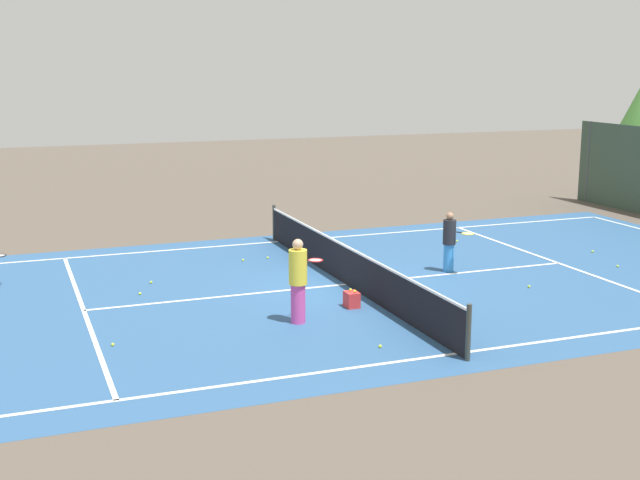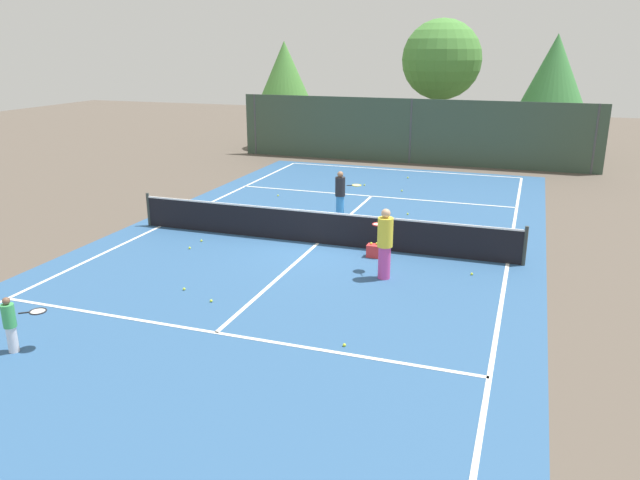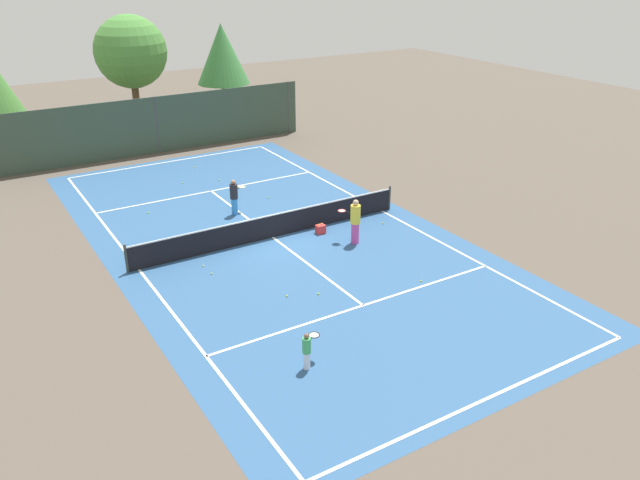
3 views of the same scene
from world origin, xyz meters
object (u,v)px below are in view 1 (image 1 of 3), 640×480
at_px(tennis_ball_9, 529,287).
at_px(tennis_ball_11, 140,294).
at_px(player_0, 450,241).
at_px(tennis_ball_7, 380,346).
at_px(tennis_ball_8, 593,251).
at_px(tennis_ball_5, 457,241).
at_px(tennis_ball_0, 351,265).
at_px(tennis_ball_4, 268,258).
at_px(tennis_ball_10, 618,266).
at_px(tennis_ball_1, 113,345).
at_px(tennis_ball_2, 151,282).
at_px(ball_crate, 352,299).
at_px(player_2, 298,280).
at_px(tennis_ball_6, 243,260).

bearing_deg(tennis_ball_9, tennis_ball_11, -106.97).
bearing_deg(tennis_ball_11, player_0, 85.57).
distance_m(tennis_ball_7, tennis_ball_8, 10.85).
xyz_separation_m(tennis_ball_7, tennis_ball_8, (-5.43, 9.39, 0.00)).
bearing_deg(tennis_ball_5, tennis_ball_0, -68.63).
xyz_separation_m(player_0, tennis_ball_4, (-3.15, -4.07, -0.80)).
height_order(tennis_ball_5, tennis_ball_10, same).
bearing_deg(tennis_ball_1, tennis_ball_2, 161.43).
bearing_deg(tennis_ball_7, tennis_ball_1, -112.00).
bearing_deg(tennis_ball_11, ball_crate, 57.55).
xyz_separation_m(tennis_ball_0, tennis_ball_4, (-1.59, -1.89, 0.00)).
distance_m(tennis_ball_4, tennis_ball_10, 9.67).
xyz_separation_m(ball_crate, tennis_ball_2, (-3.74, -3.92, -0.15)).
relative_size(tennis_ball_1, tennis_ball_9, 1.00).
relative_size(ball_crate, tennis_ball_7, 6.45).
distance_m(tennis_ball_10, tennis_ball_11, 12.76).
distance_m(tennis_ball_2, tennis_ball_8, 12.79).
height_order(tennis_ball_1, tennis_ball_10, same).
relative_size(player_2, tennis_ball_2, 27.80).
height_order(player_2, tennis_ball_6, player_2).
relative_size(tennis_ball_1, tennis_ball_2, 1.00).
height_order(player_2, tennis_ball_11, player_2).
bearing_deg(tennis_ball_0, tennis_ball_7, -18.06).
relative_size(tennis_ball_10, tennis_ball_11, 1.00).
relative_size(tennis_ball_7, tennis_ball_8, 1.00).
bearing_deg(player_0, tennis_ball_4, -127.70).
relative_size(player_0, ball_crate, 3.78).
height_order(ball_crate, tennis_ball_4, ball_crate).
xyz_separation_m(tennis_ball_4, tennis_ball_8, (2.63, 9.17, 0.00)).
bearing_deg(tennis_ball_8, tennis_ball_7, -59.96).
xyz_separation_m(player_2, tennis_ball_9, (-0.64, 6.29, -0.91)).
distance_m(player_2, tennis_ball_7, 2.49).
distance_m(tennis_ball_4, tennis_ball_9, 7.37).
bearing_deg(tennis_ball_9, tennis_ball_4, -136.02).
xyz_separation_m(player_2, tennis_ball_1, (0.14, -3.93, -0.91)).
xyz_separation_m(player_2, tennis_ball_11, (-3.42, -2.83, -0.91)).
relative_size(player_2, tennis_ball_6, 27.80).
distance_m(player_2, tennis_ball_8, 10.90).
bearing_deg(tennis_ball_9, player_2, -84.19).
xyz_separation_m(tennis_ball_1, tennis_ball_8, (-3.46, 14.27, 0.00)).
height_order(tennis_ball_0, tennis_ball_4, same).
bearing_deg(tennis_ball_10, tennis_ball_5, -151.38).
height_order(player_0, tennis_ball_4, player_0).
bearing_deg(tennis_ball_6, tennis_ball_5, 90.97).
bearing_deg(tennis_ball_1, tennis_ball_6, 144.28).
distance_m(tennis_ball_1, tennis_ball_10, 13.83).
bearing_deg(tennis_ball_2, tennis_ball_4, 113.44).
relative_size(tennis_ball_5, tennis_ball_6, 1.00).
bearing_deg(tennis_ball_5, tennis_ball_4, -89.15).
bearing_deg(ball_crate, tennis_ball_4, -176.20).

